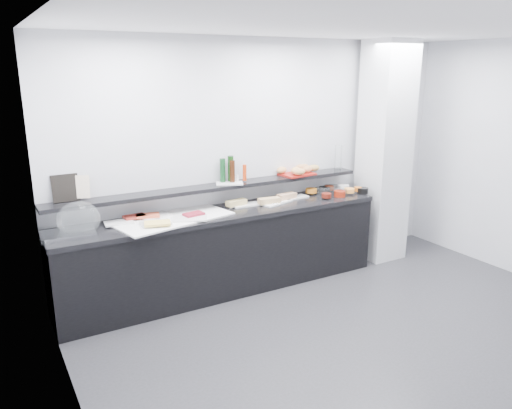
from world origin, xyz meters
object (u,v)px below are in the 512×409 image
cloche_base (68,234)px  condiment_tray (229,183)px  sandwich_plate_mid (276,202)px  bread_tray (297,174)px  framed_print (65,188)px  carafe (338,158)px

cloche_base → condiment_tray: 1.76m
sandwich_plate_mid → bread_tray: bearing=5.2°
sandwich_plate_mid → framed_print: size_ratio=1.51×
cloche_base → carafe: size_ratio=1.57×
sandwich_plate_mid → carafe: 1.11m
framed_print → condiment_tray: bearing=-4.6°
framed_print → cloche_base: bearing=-102.6°
sandwich_plate_mid → cloche_base: bearing=162.7°
sandwich_plate_mid → condiment_tray: (-0.51, 0.15, 0.25)m
cloche_base → framed_print: bearing=81.3°
sandwich_plate_mid → bread_tray: (0.40, 0.17, 0.25)m
framed_print → bread_tray: framed_print is taller
sandwich_plate_mid → bread_tray: bread_tray is taller
bread_tray → carafe: (0.62, 0.02, 0.14)m
cloche_base → framed_print: framed_print is taller
carafe → framed_print: bearing=178.7°
carafe → bread_tray: bearing=-178.0°
cloche_base → bread_tray: 2.66m
sandwich_plate_mid → framed_print: (-2.18, 0.26, 0.37)m
cloche_base → bread_tray: (2.64, 0.20, 0.24)m
cloche_base → carafe: carafe is taller
cloche_base → framed_print: 0.47m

